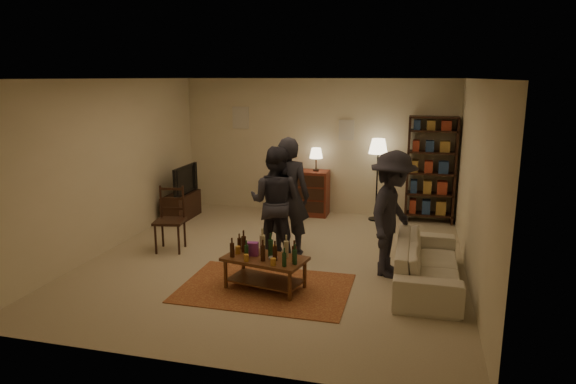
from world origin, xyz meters
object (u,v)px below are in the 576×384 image
(sofa, at_px, (427,263))
(dresser, at_px, (304,191))
(person_left, at_px, (288,196))
(bookshelf, at_px, (431,169))
(floor_lamp, at_px, (378,152))
(dining_chair, at_px, (171,216))
(coffee_table, at_px, (265,260))
(person_right, at_px, (275,202))
(person_by_sofa, at_px, (392,214))
(tv_stand, at_px, (181,199))

(sofa, bearing_deg, dresser, 37.54)
(dresser, xyz_separation_m, person_left, (0.27, -2.34, 0.45))
(sofa, bearing_deg, bookshelf, -0.82)
(dresser, height_order, floor_lamp, floor_lamp)
(dining_chair, bearing_deg, person_left, -1.74)
(floor_lamp, bearing_deg, dining_chair, -139.72)
(coffee_table, distance_m, dining_chair, 2.24)
(person_right, bearing_deg, floor_lamp, -112.65)
(sofa, height_order, person_right, person_right)
(dresser, relative_size, person_by_sofa, 0.77)
(dresser, xyz_separation_m, person_by_sofa, (1.89, -2.86, 0.40))
(coffee_table, height_order, person_left, person_left)
(person_by_sofa, bearing_deg, dining_chair, 100.64)
(bookshelf, distance_m, person_left, 3.24)
(dining_chair, distance_m, person_by_sofa, 3.50)
(coffee_table, bearing_deg, sofa, 17.86)
(dining_chair, bearing_deg, floor_lamp, 29.29)
(tv_stand, relative_size, person_by_sofa, 0.60)
(person_left, height_order, person_by_sofa, person_left)
(person_left, relative_size, person_by_sofa, 1.05)
(dining_chair, bearing_deg, person_by_sofa, -14.68)
(tv_stand, height_order, person_left, person_left)
(tv_stand, bearing_deg, sofa, -25.34)
(dresser, relative_size, bookshelf, 0.67)
(coffee_table, height_order, sofa, coffee_table)
(person_by_sofa, bearing_deg, person_left, 86.28)
(dining_chair, bearing_deg, tv_stand, 100.08)
(tv_stand, bearing_deg, person_right, -34.11)
(tv_stand, bearing_deg, dresser, 22.07)
(tv_stand, relative_size, floor_lamp, 0.67)
(coffee_table, xyz_separation_m, floor_lamp, (1.12, 3.71, 0.95))
(dresser, height_order, sofa, dresser)
(person_left, xyz_separation_m, person_right, (-0.15, -0.18, -0.06))
(dining_chair, relative_size, sofa, 0.50)
(tv_stand, distance_m, bookshelf, 4.84)
(tv_stand, xyz_separation_m, person_by_sofa, (4.14, -1.95, 0.49))
(floor_lamp, bearing_deg, coffee_table, -106.81)
(bookshelf, bearing_deg, tv_stand, -168.20)
(coffee_table, distance_m, sofa, 2.17)
(coffee_table, height_order, dining_chair, dining_chair)
(person_right, bearing_deg, dresser, -81.48)
(sofa, xyz_separation_m, person_left, (-2.12, 0.78, 0.62))
(floor_lamp, xyz_separation_m, person_by_sofa, (0.44, -2.80, -0.46))
(dining_chair, bearing_deg, sofa, -17.79)
(dining_chair, height_order, tv_stand, tv_stand)
(bookshelf, xyz_separation_m, person_right, (-2.32, -2.59, -0.18))
(dresser, bearing_deg, tv_stand, -157.93)
(person_left, bearing_deg, dresser, -86.76)
(person_left, bearing_deg, bookshelf, -135.45)
(sofa, xyz_separation_m, person_by_sofa, (-0.50, 0.25, 0.58))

